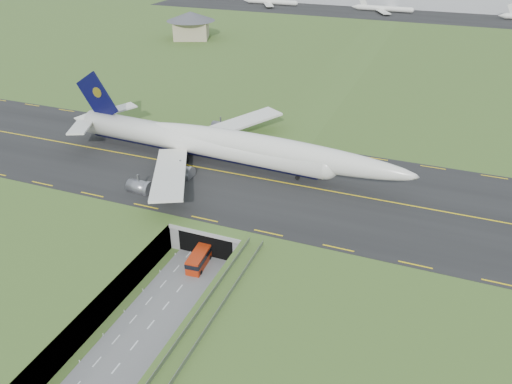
% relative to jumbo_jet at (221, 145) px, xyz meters
% --- Properties ---
extents(ground, '(900.00, 900.00, 0.00)m').
position_rel_jumbo_jet_xyz_m(ground, '(9.51, -36.60, -11.39)').
color(ground, '#415823').
rests_on(ground, ground).
extents(airfield_deck, '(800.00, 800.00, 6.00)m').
position_rel_jumbo_jet_xyz_m(airfield_deck, '(9.51, -36.60, -8.39)').
color(airfield_deck, gray).
rests_on(airfield_deck, ground).
extents(trench_road, '(12.00, 75.00, 0.20)m').
position_rel_jumbo_jet_xyz_m(trench_road, '(9.51, -44.10, -11.29)').
color(trench_road, slate).
rests_on(trench_road, ground).
extents(taxiway, '(800.00, 44.00, 0.18)m').
position_rel_jumbo_jet_xyz_m(taxiway, '(9.51, -3.60, -5.30)').
color(taxiway, black).
rests_on(taxiway, airfield_deck).
extents(tunnel_portal, '(17.00, 22.30, 6.00)m').
position_rel_jumbo_jet_xyz_m(tunnel_portal, '(9.51, -19.89, -8.06)').
color(tunnel_portal, gray).
rests_on(tunnel_portal, ground).
extents(guideway, '(3.00, 53.00, 7.05)m').
position_rel_jumbo_jet_xyz_m(guideway, '(20.51, -55.71, -6.07)').
color(guideway, '#A8A8A3').
rests_on(guideway, ground).
extents(jumbo_jet, '(94.02, 60.53, 20.05)m').
position_rel_jumbo_jet_xyz_m(jumbo_jet, '(0.00, 0.00, 0.00)').
color(jumbo_jet, white).
rests_on(jumbo_jet, ground).
extents(shuttle_tram, '(3.47, 7.76, 3.08)m').
position_rel_jumbo_jet_xyz_m(shuttle_tram, '(9.73, -31.97, -9.70)').
color(shuttle_tram, '#A9270B').
rests_on(shuttle_tram, ground).
extents(service_building, '(31.01, 31.01, 13.02)m').
position_rel_jumbo_jet_xyz_m(service_building, '(-74.53, 125.56, 2.32)').
color(service_building, tan).
rests_on(service_building, ground).
extents(distant_hills, '(700.00, 91.00, 60.00)m').
position_rel_jumbo_jet_xyz_m(distant_hills, '(73.89, 393.40, -15.39)').
color(distant_hills, '#576860').
rests_on(distant_hills, ground).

